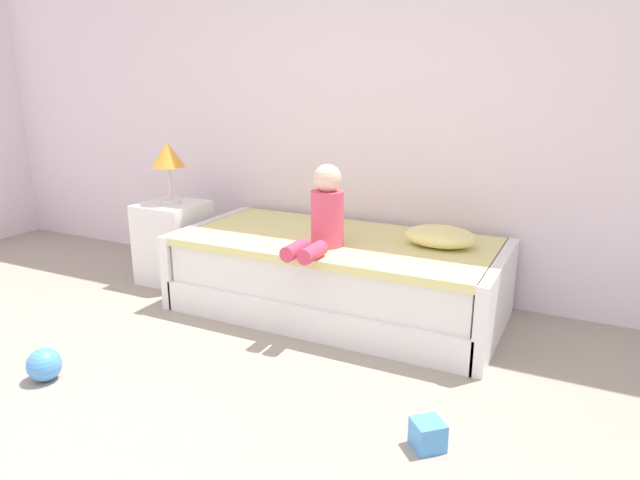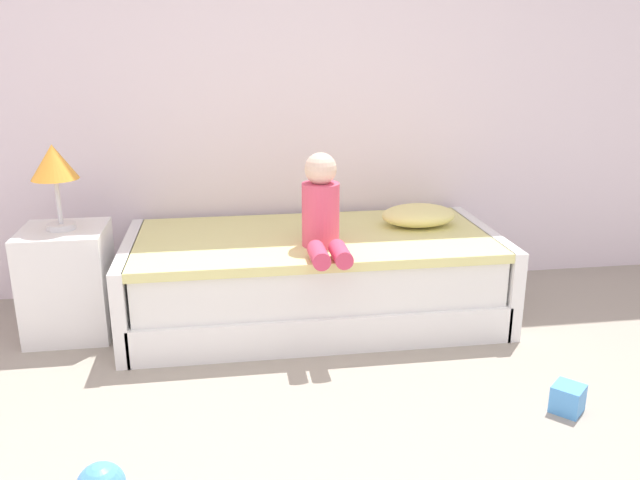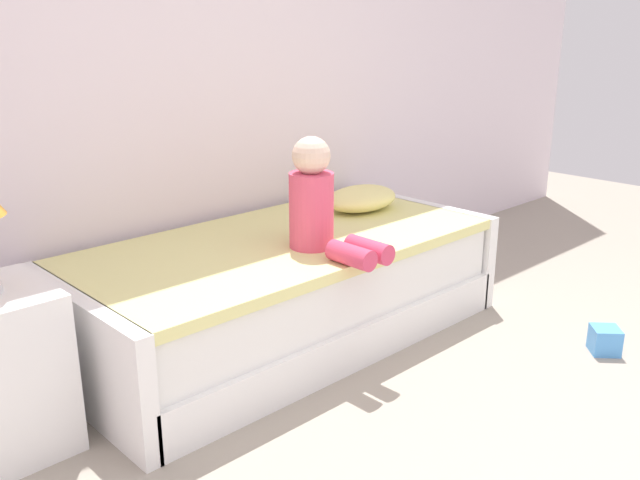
% 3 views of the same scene
% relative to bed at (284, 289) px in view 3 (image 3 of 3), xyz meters
% --- Properties ---
extents(wall_rear, '(7.20, 0.10, 2.90)m').
position_rel_bed_xyz_m(wall_rear, '(-0.06, 0.60, 1.20)').
color(wall_rear, white).
rests_on(wall_rear, ground).
extents(bed, '(2.11, 1.00, 0.50)m').
position_rel_bed_xyz_m(bed, '(0.00, 0.00, 0.00)').
color(bed, white).
rests_on(bed, ground).
extents(child_figure, '(0.20, 0.51, 0.50)m').
position_rel_bed_xyz_m(child_figure, '(0.01, -0.23, 0.46)').
color(child_figure, '#E04C6B').
rests_on(child_figure, bed).
extents(pillow, '(0.44, 0.30, 0.13)m').
position_rel_bed_xyz_m(pillow, '(0.64, 0.10, 0.32)').
color(pillow, '#F2E58C').
rests_on(pillow, bed).
extents(toy_block, '(0.17, 0.17, 0.12)m').
position_rel_bed_xyz_m(toy_block, '(0.96, -1.16, -0.18)').
color(toy_block, '#4C99E5').
rests_on(toy_block, ground).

